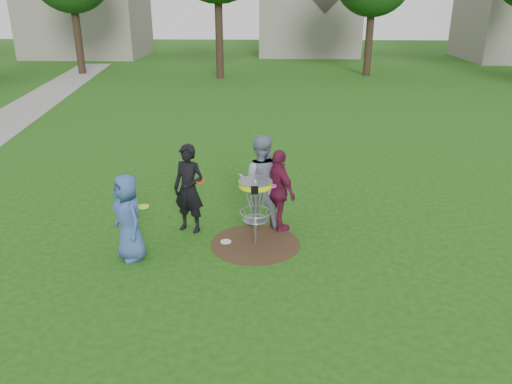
{
  "coord_description": "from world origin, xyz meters",
  "views": [
    {
      "loc": [
        0.37,
        -8.92,
        4.64
      ],
      "look_at": [
        0.0,
        0.3,
        1.0
      ],
      "focal_mm": 35.0,
      "sensor_mm": 36.0,
      "label": 1
    }
  ],
  "objects_px": {
    "player_blue": "(129,217)",
    "player_grey": "(260,181)",
    "disc_golf_basket": "(255,197)",
    "player_black": "(189,189)",
    "player_maroon": "(279,191)"
  },
  "relations": [
    {
      "from": "player_blue",
      "to": "player_black",
      "type": "bearing_deg",
      "value": 103.68
    },
    {
      "from": "player_grey",
      "to": "player_maroon",
      "type": "relative_size",
      "value": 1.14
    },
    {
      "from": "player_grey",
      "to": "disc_golf_basket",
      "type": "height_order",
      "value": "player_grey"
    },
    {
      "from": "player_grey",
      "to": "player_maroon",
      "type": "bearing_deg",
      "value": 152.05
    },
    {
      "from": "player_grey",
      "to": "player_blue",
      "type": "bearing_deg",
      "value": 36.77
    },
    {
      "from": "player_blue",
      "to": "player_grey",
      "type": "height_order",
      "value": "player_grey"
    },
    {
      "from": "player_black",
      "to": "player_maroon",
      "type": "bearing_deg",
      "value": 24.36
    },
    {
      "from": "player_blue",
      "to": "player_black",
      "type": "relative_size",
      "value": 0.89
    },
    {
      "from": "player_blue",
      "to": "player_grey",
      "type": "xyz_separation_m",
      "value": [
        2.38,
        1.57,
        0.17
      ]
    },
    {
      "from": "player_grey",
      "to": "disc_golf_basket",
      "type": "bearing_deg",
      "value": 89.24
    },
    {
      "from": "player_maroon",
      "to": "player_black",
      "type": "bearing_deg",
      "value": 57.19
    },
    {
      "from": "player_black",
      "to": "disc_golf_basket",
      "type": "height_order",
      "value": "player_black"
    },
    {
      "from": "player_blue",
      "to": "player_maroon",
      "type": "relative_size",
      "value": 0.95
    },
    {
      "from": "player_blue",
      "to": "player_maroon",
      "type": "height_order",
      "value": "player_maroon"
    },
    {
      "from": "player_black",
      "to": "disc_golf_basket",
      "type": "distance_m",
      "value": 1.52
    }
  ]
}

